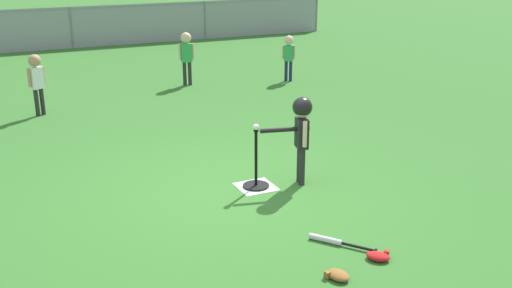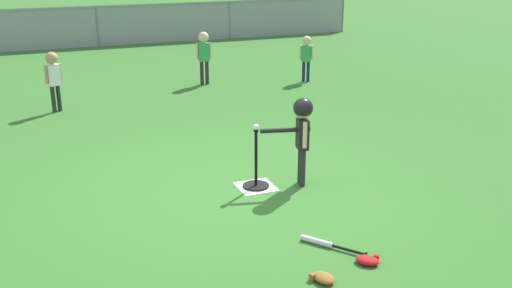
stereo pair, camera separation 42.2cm
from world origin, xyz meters
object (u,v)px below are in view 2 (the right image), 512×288
(batting_tee, at_px, (256,178))
(glove_near_bats, at_px, (368,260))
(fielder_deep_left, at_px, (204,51))
(glove_by_plate, at_px, (323,278))
(spare_bat_silver, at_px, (323,243))
(baseball_on_tee, at_px, (256,127))
(fielder_near_left, at_px, (53,74))
(fielder_deep_right, at_px, (306,52))
(batter_child, at_px, (302,124))

(batting_tee, bearing_deg, glove_near_bats, -82.22)
(fielder_deep_left, height_order, glove_by_plate, fielder_deep_left)
(spare_bat_silver, height_order, glove_near_bats, glove_near_bats)
(spare_bat_silver, xyz_separation_m, glove_by_plate, (-0.30, -0.56, 0.01))
(batting_tee, bearing_deg, baseball_on_tee, 180.00)
(fielder_near_left, relative_size, glove_near_bats, 3.92)
(baseball_on_tee, bearing_deg, glove_by_plate, -96.37)
(glove_near_bats, bearing_deg, batting_tee, 97.78)
(fielder_deep_right, height_order, glove_by_plate, fielder_deep_right)
(batting_tee, bearing_deg, batter_child, -13.68)
(fielder_deep_right, relative_size, glove_near_bats, 3.63)
(batter_child, relative_size, fielder_deep_right, 1.12)
(fielder_deep_left, bearing_deg, batting_tee, -100.82)
(batting_tee, distance_m, fielder_deep_right, 5.88)
(batting_tee, height_order, batter_child, batter_child)
(fielder_deep_left, distance_m, glove_near_bats, 7.65)
(batting_tee, bearing_deg, spare_bat_silver, -87.85)
(baseball_on_tee, relative_size, glove_by_plate, 0.29)
(fielder_deep_right, distance_m, glove_near_bats, 7.59)
(batting_tee, height_order, fielder_near_left, fielder_near_left)
(batter_child, xyz_separation_m, fielder_deep_left, (0.52, 5.65, -0.07))
(baseball_on_tee, relative_size, fielder_deep_left, 0.07)
(fielder_deep_left, relative_size, glove_by_plate, 4.35)
(baseball_on_tee, xyz_separation_m, glove_near_bats, (0.28, -2.06, -0.73))
(baseball_on_tee, height_order, glove_near_bats, baseball_on_tee)
(baseball_on_tee, bearing_deg, batter_child, -13.68)
(baseball_on_tee, xyz_separation_m, fielder_deep_left, (1.06, 5.52, -0.06))
(batter_child, distance_m, glove_by_plate, 2.31)
(spare_bat_silver, bearing_deg, fielder_deep_left, 82.07)
(fielder_deep_right, bearing_deg, glove_by_plate, -115.38)
(spare_bat_silver, xyz_separation_m, glove_near_bats, (0.22, -0.45, 0.01))
(glove_near_bats, bearing_deg, fielder_deep_left, 84.18)
(batting_tee, relative_size, fielder_deep_left, 0.66)
(fielder_deep_right, bearing_deg, fielder_near_left, -174.49)
(fielder_deep_left, bearing_deg, fielder_near_left, -160.66)
(baseball_on_tee, height_order, fielder_deep_right, fielder_deep_right)
(fielder_deep_left, xyz_separation_m, glove_near_bats, (-0.77, -7.58, -0.67))
(spare_bat_silver, bearing_deg, glove_near_bats, -63.64)
(batting_tee, distance_m, baseball_on_tee, 0.64)
(baseball_on_tee, relative_size, spare_bat_silver, 0.13)
(batting_tee, distance_m, batter_child, 0.86)
(batter_child, xyz_separation_m, spare_bat_silver, (-0.47, -1.49, -0.75))
(baseball_on_tee, xyz_separation_m, glove_by_plate, (-0.24, -2.18, -0.73))
(glove_by_plate, bearing_deg, baseball_on_tee, 83.63)
(fielder_near_left, bearing_deg, glove_by_plate, -75.27)
(batting_tee, relative_size, glove_near_bats, 2.69)
(fielder_deep_right, bearing_deg, spare_bat_silver, -115.11)
(fielder_deep_right, xyz_separation_m, spare_bat_silver, (-3.08, -6.56, -0.60))
(batter_child, distance_m, glove_near_bats, 2.09)
(batting_tee, relative_size, fielder_deep_right, 0.74)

